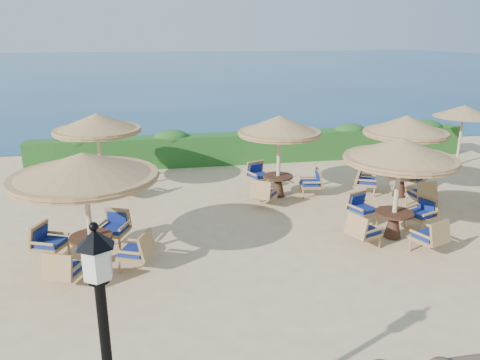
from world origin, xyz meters
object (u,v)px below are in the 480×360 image
Objects in this scene: cafe_set_0 at (85,185)px; cafe_set_5 at (405,140)px; extra_parasol at (464,111)px; cafe_set_3 at (98,136)px; cafe_set_1 at (399,170)px; cafe_set_4 at (279,140)px.

cafe_set_5 is (9.30, 3.04, -0.06)m from cafe_set_0.
cafe_set_3 is at bearing -176.36° from extra_parasol.
cafe_set_1 and cafe_set_5 have the same top height.
cafe_set_0 is (-13.51, -6.12, -0.25)m from extra_parasol.
cafe_set_1 is 3.44m from cafe_set_5.
cafe_set_0 is 1.18× the size of cafe_set_4.
cafe_set_0 is at bearing -155.63° from extra_parasol.
cafe_set_0 is 7.50m from cafe_set_1.
cafe_set_3 is 1.03× the size of cafe_set_4.
extra_parasol is 0.74× the size of cafe_set_0.
cafe_set_4 is at bearing -14.67° from cafe_set_3.
cafe_set_3 is 5.83m from cafe_set_4.
cafe_set_4 reaches higher than extra_parasol.
cafe_set_0 is 9.78m from cafe_set_5.
extra_parasol is 0.84× the size of cafe_set_1.
cafe_set_3 is (-7.74, 5.15, 0.09)m from cafe_set_1.
extra_parasol is at bearing 24.37° from cafe_set_0.
cafe_set_5 is at bearing 58.54° from cafe_set_1.
cafe_set_0 and cafe_set_1 have the same top height.
extra_parasol is 0.87× the size of cafe_set_4.
cafe_set_1 is at bearing -134.96° from extra_parasol.
cafe_set_5 reaches higher than extra_parasol.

